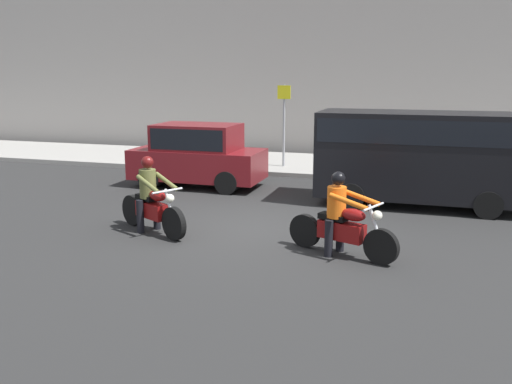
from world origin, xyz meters
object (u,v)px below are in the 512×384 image
Objects in this scene: parked_hatchback_maroon at (198,155)px; motorcycle_with_rider_orange_stripe at (341,222)px; motorcycle_with_rider_olive at (151,202)px; parked_van_black at (421,152)px; street_sign_post at (284,118)px.

motorcycle_with_rider_orange_stripe is at bearing -45.35° from parked_hatchback_maroon.
motorcycle_with_rider_olive is 0.52× the size of parked_hatchback_maroon.
parked_van_black is at bearing 38.02° from motorcycle_with_rider_olive.
street_sign_post is at bearing 63.30° from parked_hatchback_maroon.
street_sign_post reaches higher than parked_van_black.
parked_hatchback_maroon is 1.38× the size of street_sign_post.
motorcycle_with_rider_olive is at bearing -141.98° from parked_van_black.
parked_hatchback_maroon is at bearing -116.70° from street_sign_post.
motorcycle_with_rider_orange_stripe is at bearing -68.94° from street_sign_post.
street_sign_post reaches higher than parked_hatchback_maroon.
motorcycle_with_rider_orange_stripe is at bearing -4.70° from motorcycle_with_rider_olive.
parked_van_black reaches higher than motorcycle_with_rider_olive.
parked_van_black reaches higher than motorcycle_with_rider_orange_stripe.
motorcycle_with_rider_olive is 4.72m from parked_hatchback_maroon.
parked_hatchback_maroon reaches higher than motorcycle_with_rider_olive.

